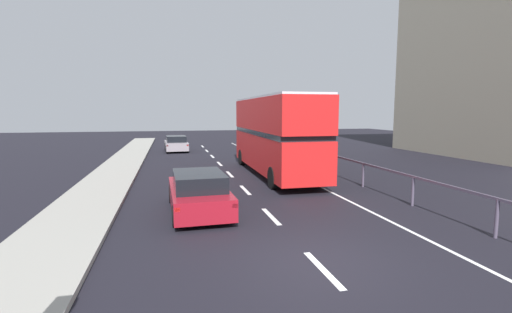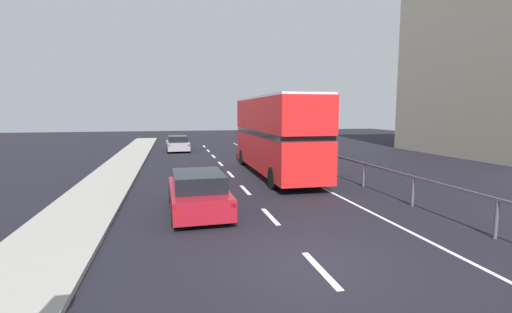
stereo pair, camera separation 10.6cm
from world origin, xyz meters
TOP-DOWN VIEW (x-y plane):
  - ground_plane at (0.00, 0.00)m, footprint 73.64×120.00m
  - near_sidewalk_kerb at (-6.17, 0.00)m, footprint 2.44×80.00m
  - lane_paint_markings at (2.15, 8.55)m, footprint 3.64×46.00m
  - bridge_side_railing at (5.39, 9.00)m, footprint 0.10×42.00m
  - double_decker_bus_red at (2.39, 11.43)m, footprint 2.57×10.59m
  - hatchback_car_near at (-2.26, 4.77)m, footprint 1.99×4.48m
  - sedan_car_ahead at (-2.63, 24.69)m, footprint 2.01×4.09m

SIDE VIEW (x-z plane):
  - ground_plane at x=0.00m, z-range -0.10..0.00m
  - lane_paint_markings at x=2.15m, z-range 0.00..0.01m
  - near_sidewalk_kerb at x=-6.17m, z-range 0.00..0.14m
  - sedan_car_ahead at x=-2.63m, z-range -0.02..1.34m
  - hatchback_car_near at x=-2.26m, z-range -0.02..1.37m
  - bridge_side_railing at x=5.39m, z-range 0.34..1.46m
  - double_decker_bus_red at x=2.39m, z-range 0.15..4.37m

